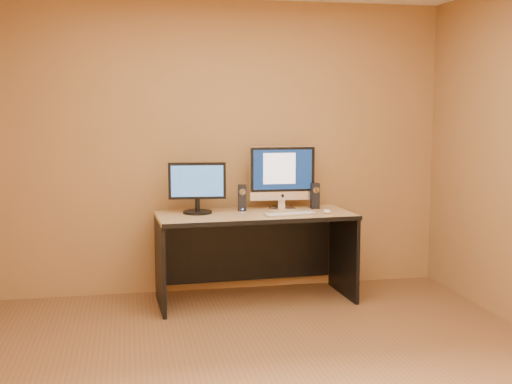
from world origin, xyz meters
TOP-DOWN VIEW (x-y plane):
  - floor at (0.00, 0.00)m, footprint 4.00×4.00m
  - walls at (0.00, 0.00)m, footprint 4.00×4.00m
  - desk at (0.18, 1.56)m, footprint 1.68×0.79m
  - imac at (0.47, 1.76)m, footprint 0.59×0.24m
  - second_monitor at (-0.30, 1.66)m, footprint 0.52×0.29m
  - speaker_left at (0.10, 1.73)m, footprint 0.08×0.08m
  - speaker_right at (0.75, 1.72)m, footprint 0.07×0.07m
  - keyboard at (0.45, 1.42)m, footprint 0.46×0.20m
  - mouse at (0.77, 1.44)m, footprint 0.06×0.11m
  - cable_a at (0.47, 1.82)m, footprint 0.05×0.22m
  - cable_b at (0.39, 1.87)m, footprint 0.08×0.18m

SIDE VIEW (x-z plane):
  - floor at x=0.00m, z-range 0.00..0.00m
  - desk at x=0.18m, z-range 0.00..0.76m
  - cable_a at x=0.47m, z-range 0.76..0.77m
  - cable_b at x=0.39m, z-range 0.76..0.77m
  - keyboard at x=0.45m, z-range 0.76..0.78m
  - mouse at x=0.77m, z-range 0.76..0.80m
  - speaker_left at x=0.10m, z-range 0.76..0.99m
  - speaker_right at x=0.75m, z-range 0.76..0.99m
  - second_monitor at x=-0.30m, z-range 0.76..1.19m
  - imac at x=0.47m, z-range 0.76..1.33m
  - walls at x=0.00m, z-range 0.00..2.60m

